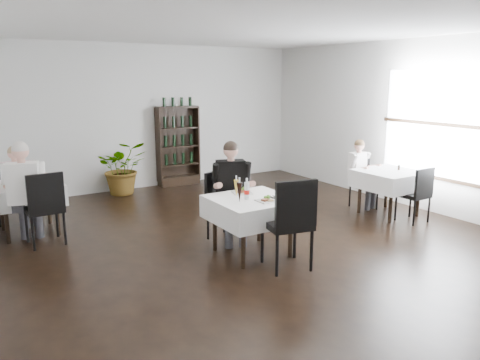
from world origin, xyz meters
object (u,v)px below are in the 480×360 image
object	(u,v)px
wine_shelf	(178,147)
main_table	(252,209)
diner_main	(232,184)
potted_tree	(123,168)

from	to	relation	value
wine_shelf	main_table	size ratio (longest dim) A/B	1.70
wine_shelf	diner_main	distance (m)	3.84
diner_main	main_table	bearing A→B (deg)	-93.36
wine_shelf	diner_main	size ratio (longest dim) A/B	1.21
main_table	diner_main	bearing A→B (deg)	86.64
main_table	wine_shelf	bearing A→B (deg)	78.22
wine_shelf	potted_tree	size ratio (longest dim) A/B	1.62
main_table	diner_main	world-z (taller)	diner_main
main_table	diner_main	size ratio (longest dim) A/B	0.71
potted_tree	diner_main	world-z (taller)	diner_main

